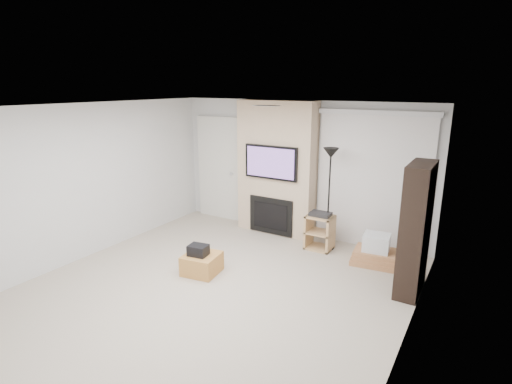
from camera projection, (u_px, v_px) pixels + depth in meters
The scene contains 15 objects.
floor at pixel (212, 291), 5.52m from camera, with size 5.00×5.50×0.00m, color #B3A694.
ceiling at pixel (206, 107), 4.87m from camera, with size 5.00×5.50×0.00m, color white.
wall_back at pixel (298, 168), 7.48m from camera, with size 5.00×2.50×0.00m, color silver.
wall_left at pixel (85, 182), 6.43m from camera, with size 5.50×2.50×0.00m, color silver.
wall_right at pixel (410, 243), 3.96m from camera, with size 5.50×2.50×0.00m, color silver.
hvac_vent at pixel (266, 106), 5.34m from camera, with size 0.35×0.18×0.01m, color silver.
ottoman at pixel (202, 264), 6.04m from camera, with size 0.50×0.50×0.30m, color #BC7F3D.
black_bag at pixel (198, 250), 5.95m from camera, with size 0.28×0.22×0.16m, color black.
fireplace_wall at pixel (276, 169), 7.48m from camera, with size 1.50×0.47×2.50m.
entry_door at pixel (219, 169), 8.39m from camera, with size 1.02×0.11×2.14m.
vertical_blinds at pixel (372, 176), 6.74m from camera, with size 1.98×0.10×2.37m.
floor_lamp at pixel (330, 170), 6.63m from camera, with size 0.26×0.26×1.77m.
av_stand at pixel (320, 230), 6.89m from camera, with size 0.45×0.38×0.66m.
box_stack at pixel (376, 252), 6.35m from camera, with size 0.78×0.62×0.49m.
bookshelf at pixel (415, 229), 5.33m from camera, with size 0.30×0.80×1.80m.
Camera 1 is at (3.07, -3.96, 2.77)m, focal length 28.00 mm.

